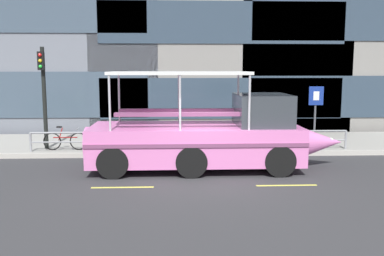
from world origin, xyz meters
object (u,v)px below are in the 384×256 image
(traffic_light_pole, at_px, (43,88))
(leaned_bicycle, at_px, (65,141))
(duck_tour_boat, at_px, (210,137))
(pedestrian_near_bow, at_px, (259,120))
(parking_sign, at_px, (316,106))

(traffic_light_pole, bearing_deg, leaned_bicycle, -21.15)
(duck_tour_boat, distance_m, pedestrian_near_bow, 4.10)
(pedestrian_near_bow, bearing_deg, parking_sign, -11.25)
(duck_tour_boat, bearing_deg, traffic_light_pole, 155.24)
(traffic_light_pole, xyz_separation_m, leaned_bicycle, (0.86, -0.33, -2.09))
(parking_sign, bearing_deg, traffic_light_pole, 179.72)
(parking_sign, bearing_deg, pedestrian_near_bow, 168.75)
(parking_sign, distance_m, pedestrian_near_bow, 2.36)
(duck_tour_boat, bearing_deg, parking_sign, 32.10)
(parking_sign, distance_m, leaned_bicycle, 10.22)
(duck_tour_boat, relative_size, pedestrian_near_bow, 4.99)
(leaned_bicycle, relative_size, duck_tour_boat, 0.20)
(parking_sign, relative_size, leaned_bicycle, 1.43)
(traffic_light_pole, bearing_deg, parking_sign, -0.28)
(parking_sign, bearing_deg, leaned_bicycle, -178.42)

